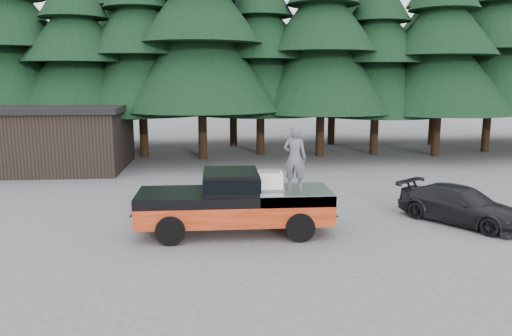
{
  "coord_description": "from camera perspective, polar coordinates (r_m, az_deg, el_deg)",
  "views": [
    {
      "loc": [
        -0.34,
        -14.4,
        4.66
      ],
      "look_at": [
        0.88,
        0.0,
        2.04
      ],
      "focal_mm": 35.0,
      "sensor_mm": 36.0,
      "label": 1
    }
  ],
  "objects": [
    {
      "name": "utility_building",
      "position": [
        27.95,
        -22.89,
        3.31
      ],
      "size": [
        8.4,
        6.4,
        3.3
      ],
      "color": "black",
      "rests_on": "ground"
    },
    {
      "name": "air_compressor",
      "position": [
        15.05,
        1.56,
        -1.51
      ],
      "size": [
        0.77,
        0.64,
        0.52
      ],
      "primitive_type": "cube",
      "rotation": [
        0.0,
        0.0,
        -0.02
      ],
      "color": "silver",
      "rests_on": "pickup_truck"
    },
    {
      "name": "treeline",
      "position": [
        31.76,
        -3.56,
        15.78
      ],
      "size": [
        60.15,
        16.05,
        17.5
      ],
      "color": "black",
      "rests_on": "ground"
    },
    {
      "name": "parked_car",
      "position": [
        17.53,
        22.39,
        -3.93
      ],
      "size": [
        3.75,
        4.31,
        1.19
      ],
      "primitive_type": "imported",
      "rotation": [
        0.0,
        0.0,
        0.62
      ],
      "color": "black",
      "rests_on": "ground"
    },
    {
      "name": "man_on_bed",
      "position": [
        15.07,
        4.45,
        1.2
      ],
      "size": [
        0.81,
        0.66,
        1.93
      ],
      "primitive_type": "imported",
      "rotation": [
        0.0,
        0.0,
        2.82
      ],
      "color": "#505457",
      "rests_on": "pickup_truck"
    },
    {
      "name": "truck_cab",
      "position": [
        14.97,
        -2.89,
        -1.45
      ],
      "size": [
        1.66,
        1.9,
        0.59
      ],
      "primitive_type": "cube",
      "color": "black",
      "rests_on": "pickup_truck"
    },
    {
      "name": "ground",
      "position": [
        15.14,
        -3.34,
        -7.68
      ],
      "size": [
        120.0,
        120.0,
        0.0
      ],
      "primitive_type": "plane",
      "color": "#4C4C4F",
      "rests_on": "ground"
    },
    {
      "name": "pickup_truck",
      "position": [
        15.2,
        -2.48,
        -4.99
      ],
      "size": [
        6.0,
        2.04,
        1.33
      ],
      "primitive_type": null,
      "color": "#E14623",
      "rests_on": "ground"
    }
  ]
}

